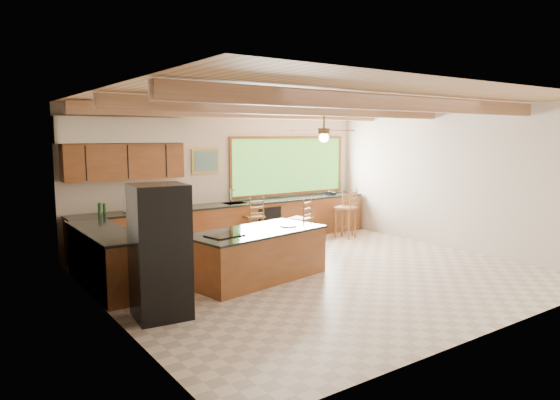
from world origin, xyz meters
TOP-DOWN VIEW (x-y plane):
  - ground at (0.00, 0.00)m, footprint 7.20×7.20m
  - room_shell at (-0.17, 0.65)m, footprint 7.27×6.54m
  - counter_run at (-0.82, 2.52)m, footprint 7.12×3.10m
  - island at (-1.07, 0.37)m, footprint 2.54×1.52m
  - refrigerator at (-3.05, -0.41)m, footprint 0.76×0.74m
  - bar_stool_a at (0.18, 2.39)m, footprint 0.44×0.44m
  - bar_stool_b at (0.80, 1.54)m, footprint 0.52×0.52m
  - bar_stool_c at (2.48, 1.97)m, footprint 0.55×0.55m
  - bar_stool_d at (2.64, 2.22)m, footprint 0.44×0.44m

SIDE VIEW (x-z plane):
  - ground at x=0.00m, z-range 0.00..0.00m
  - island at x=-1.07m, z-range -0.01..0.84m
  - counter_run at x=-0.82m, z-range -0.17..1.10m
  - bar_stool_d at x=2.64m, z-range 0.10..1.17m
  - bar_stool_a at x=0.18m, z-range 0.10..1.20m
  - bar_stool_b at x=0.80m, z-range 0.10..1.22m
  - bar_stool_c at x=2.48m, z-range 0.11..1.30m
  - refrigerator at x=-3.05m, z-range 0.00..1.78m
  - room_shell at x=-0.17m, z-range 0.70..3.72m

